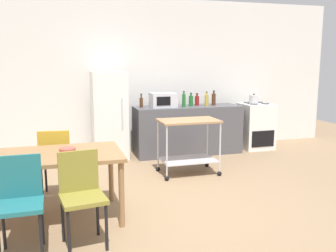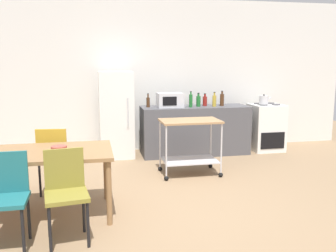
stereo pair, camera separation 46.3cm
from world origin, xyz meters
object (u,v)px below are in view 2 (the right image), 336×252
stove_oven (266,127)px  bottle_sparkling_water (214,101)px  dining_table (44,158)px  chair_olive (66,189)px  bottle_wine (198,101)px  bottle_olive_oil (222,100)px  bottle_soda (191,100)px  bottle_sesame_oil (148,102)px  microwave (170,100)px  chair_teal (6,193)px  fruit_bowl (59,149)px  kitchen_cart (190,138)px  bottle_vinegar (205,101)px  kettle (264,100)px  refrigerator (116,115)px  chair_mustard (54,156)px

stove_oven → bottle_sparkling_water: bottle_sparkling_water is taller
dining_table → chair_olive: bearing=-67.1°
dining_table → bottle_wine: 3.47m
bottle_sparkling_water → bottle_olive_oil: size_ratio=0.96×
bottle_soda → chair_olive: bearing=-124.6°
chair_olive → stove_oven: bearing=33.0°
bottle_sesame_oil → microwave: size_ratio=0.54×
dining_table → bottle_olive_oil: bearing=39.4°
bottle_soda → chair_teal: bearing=-130.9°
bottle_sparkling_water → fruit_bowl: (-2.60, -2.38, -0.23)m
kitchen_cart → bottle_vinegar: 1.49m
dining_table → kettle: bearing=32.0°
fruit_bowl → bottle_olive_oil: bearing=41.5°
microwave → bottle_sparkling_water: bottle_sparkling_water is taller
refrigerator → bottle_wine: bearing=-4.5°
chair_mustard → bottle_wine: size_ratio=3.54×
chair_teal → stove_oven: (4.15, 3.10, -0.07)m
dining_table → microwave: microwave is taller
chair_mustard → bottle_sparkling_water: bearing=-142.4°
bottle_sesame_oil → chair_olive: bearing=-112.3°
dining_table → stove_oven: bearing=32.2°
stove_oven → bottle_soda: bottle_soda is taller
chair_mustard → kettle: bearing=-149.6°
chair_olive → bottle_vinegar: 3.94m
chair_mustard → kitchen_cart: bearing=-159.6°
dining_table → chair_mustard: size_ratio=1.69×
bottle_sesame_oil → bottle_wine: 0.93m
chair_mustard → stove_oven: stove_oven is taller
chair_olive → bottle_soda: bottle_soda is taller
stove_oven → chair_olive: bearing=-139.5°
stove_oven → kitchen_cart: (-1.88, -1.25, 0.12)m
bottle_sesame_oil → bottle_olive_oil: (1.39, -0.07, 0.02)m
dining_table → bottle_soda: bottle_soda is taller
bottle_vinegar → fruit_bowl: bottle_vinegar is taller
stove_oven → bottle_vinegar: bottle_vinegar is taller
chair_mustard → bottle_vinegar: bearing=-139.0°
chair_mustard → bottle_olive_oil: bottle_olive_oil is taller
bottle_olive_oil → kettle: size_ratio=1.17×
bottle_olive_oil → bottle_sesame_oil: bearing=177.0°
chair_mustard → bottle_sesame_oil: 2.38m
bottle_soda → bottle_sparkling_water: size_ratio=1.09×
chair_mustard → refrigerator: (0.94, 1.81, 0.26)m
bottle_soda → bottle_vinegar: bottle_soda is taller
chair_mustard → chair_olive: bearing=106.4°
microwave → refrigerator: bearing=173.6°
chair_teal → kettle: size_ratio=3.71×
chair_olive → fruit_bowl: size_ratio=5.16×
chair_teal → fruit_bowl: (0.44, 0.62, 0.26)m
kitchen_cart → microwave: size_ratio=1.98×
kitchen_cart → bottle_sparkling_water: 1.45m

